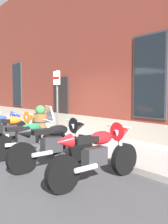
{
  "coord_description": "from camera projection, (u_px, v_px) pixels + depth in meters",
  "views": [
    {
      "loc": [
        7.27,
        -3.89,
        1.62
      ],
      "look_at": [
        1.12,
        0.88,
        1.03
      ],
      "focal_mm": 41.29,
      "sensor_mm": 36.0,
      "label": 1
    }
  ],
  "objects": [
    {
      "name": "motorcycle_orange_sport",
      "position": [
        13.0,
        128.0,
        7.68
      ],
      "size": [
        0.62,
        2.18,
        1.04
      ],
      "color": "black",
      "rests_on": "ground_plane"
    },
    {
      "name": "motorcycle_green_touring",
      "position": [
        23.0,
        137.0,
        6.31
      ],
      "size": [
        0.69,
        2.11,
        1.28
      ],
      "color": "black",
      "rests_on": "ground_plane"
    },
    {
      "name": "sidewalk",
      "position": [
        71.0,
        137.0,
        8.95
      ],
      "size": [
        30.05,
        2.37,
        0.13
      ],
      "primitive_type": "cube",
      "color": "gray",
      "rests_on": "ground_plane"
    },
    {
      "name": "motorcycle_black_sport",
      "position": [
        57.0,
        141.0,
        5.61
      ],
      "size": [
        0.62,
        2.13,
        1.05
      ],
      "color": "black",
      "rests_on": "ground_plane"
    },
    {
      "name": "motorcycle_red_sport",
      "position": [
        100.0,
        151.0,
        4.62
      ],
      "size": [
        0.62,
        2.1,
        1.06
      ],
      "color": "black",
      "rests_on": "ground_plane"
    },
    {
      "name": "ground_plane",
      "position": [
        41.0,
        143.0,
        8.23
      ],
      "size": [
        140.0,
        140.0,
        0.0
      ],
      "primitive_type": "plane",
      "color": "#38383A"
    },
    {
      "name": "brick_pub_facade",
      "position": [
        150.0,
        47.0,
        11.25
      ],
      "size": [
        24.05,
        6.15,
        7.26
      ],
      "color": "maroon",
      "rests_on": "ground_plane"
    },
    {
      "name": "parking_sign",
      "position": [
        57.0,
        94.0,
        8.42
      ],
      "size": [
        0.36,
        0.07,
        2.22
      ],
      "color": "#4C4C51",
      "rests_on": "sidewalk"
    },
    {
      "name": "barrel_planter",
      "position": [
        40.0,
        119.0,
        10.39
      ],
      "size": [
        0.66,
        0.66,
        0.99
      ],
      "color": "brown",
      "rests_on": "sidewalk"
    }
  ]
}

